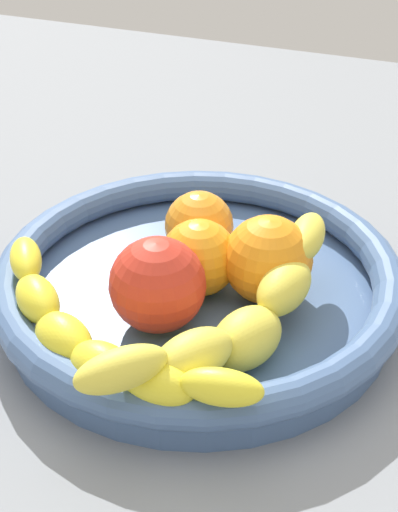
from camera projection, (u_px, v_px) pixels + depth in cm
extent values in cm
cube|color=gray|center=(199.00, 324.00, 60.00)|extent=(120.00, 120.00, 3.00)
cylinder|color=#476594|center=(199.00, 299.00, 58.66)|extent=(28.66, 28.66, 1.84)
torus|color=#476594|center=(199.00, 275.00, 57.44)|extent=(30.46, 30.46, 2.57)
ellipsoid|color=yellow|center=(121.00, 369.00, 44.14)|extent=(5.72, 5.90, 2.50)
ellipsoid|color=yellow|center=(193.00, 357.00, 46.97)|extent=(5.68, 6.54, 3.17)
ellipsoid|color=yellow|center=(246.00, 338.00, 50.41)|extent=(5.57, 6.70, 3.84)
ellipsoid|color=yellow|center=(284.00, 287.00, 52.95)|extent=(3.99, 6.14, 3.17)
ellipsoid|color=yellow|center=(307.00, 237.00, 55.87)|extent=(2.76, 5.84, 2.50)
ellipsoid|color=yellow|center=(26.00, 259.00, 55.06)|extent=(4.65, 5.33, 2.21)
ellipsoid|color=yellow|center=(38.00, 299.00, 52.40)|extent=(5.48, 5.32, 2.69)
ellipsoid|color=yellow|center=(64.00, 339.00, 50.07)|extent=(5.87, 5.20, 3.17)
ellipsoid|color=yellow|center=(104.00, 368.00, 47.78)|extent=(5.66, 4.47, 3.17)
ellipsoid|color=yellow|center=(157.00, 382.00, 45.65)|extent=(5.13, 3.04, 2.69)
ellipsoid|color=yellow|center=(221.00, 387.00, 44.18)|extent=(5.23, 2.93, 2.21)
sphere|color=orange|center=(198.00, 256.00, 56.80)|extent=(5.71, 5.71, 5.71)
sphere|color=orange|center=(199.00, 225.00, 60.66)|extent=(5.40, 5.40, 5.40)
sphere|color=orange|center=(268.00, 260.00, 55.67)|extent=(6.48, 6.48, 6.48)
sphere|color=red|center=(158.00, 285.00, 52.93)|extent=(6.69, 6.69, 6.69)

